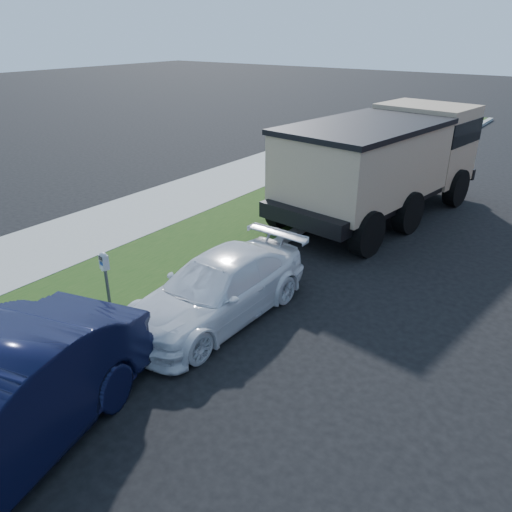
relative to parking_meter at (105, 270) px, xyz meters
The scene contains 5 objects.
ground 3.60m from the parking_meter, 20.55° to the left, with size 120.00×120.00×0.00m, color black.
streetside 4.09m from the parking_meter, 126.21° to the left, with size 6.12×50.00×0.15m.
parking_meter is the anchor object (origin of this frame).
white_wagon 2.09m from the parking_meter, 38.94° to the left, with size 1.69×4.17×1.21m, color white.
dump_truck 8.94m from the parking_meter, 78.58° to the left, with size 3.80×7.77×2.93m.
Camera 1 is at (3.79, -6.24, 5.09)m, focal length 35.00 mm.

